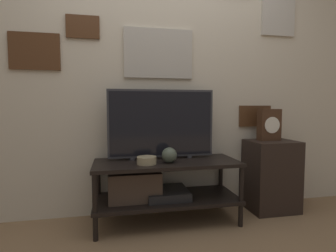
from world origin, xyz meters
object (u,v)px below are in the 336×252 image
at_px(mantel_clock, 269,125).
at_px(television, 161,124).
at_px(vase_wide_bowl, 147,160).
at_px(vase_round_glass, 169,155).

bearing_deg(mantel_clock, television, 179.47).
height_order(television, mantel_clock, television).
bearing_deg(mantel_clock, vase_wide_bowl, -171.70).
bearing_deg(vase_round_glass, vase_wide_bowl, -175.86).
distance_m(television, vase_wide_bowl, 0.38).
height_order(vase_wide_bowl, vase_round_glass, vase_round_glass).
bearing_deg(television, vase_wide_bowl, -130.01).
height_order(television, vase_round_glass, television).
height_order(vase_round_glass, mantel_clock, mantel_clock).
relative_size(vase_round_glass, mantel_clock, 0.42).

